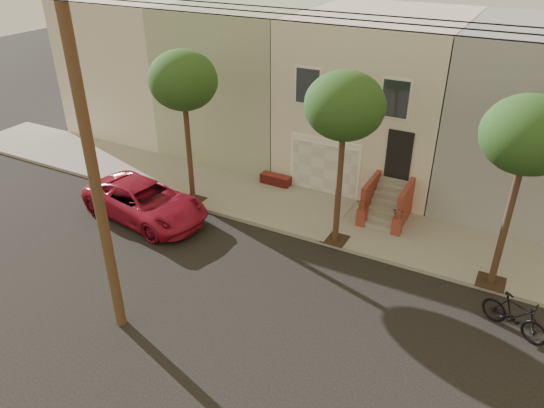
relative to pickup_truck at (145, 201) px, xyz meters
The scene contains 8 objects.
ground 6.77m from the pickup_truck, 17.39° to the right, with size 90.00×90.00×0.00m, color black.
sidewalk 7.27m from the pickup_truck, 27.46° to the left, with size 40.00×3.70×0.15m, color gray.
house_row 11.57m from the pickup_truck, 55.01° to the left, with size 33.10×11.70×7.00m.
tree_left 4.97m from the pickup_truck, 63.96° to the left, with size 2.70×2.57×6.30m.
tree_mid 8.88m from the pickup_truck, 14.27° to the left, with size 2.70×2.57×6.30m.
tree_right 13.81m from the pickup_truck, ahead, with size 2.70×2.57×6.30m.
pickup_truck is the anchor object (origin of this frame).
motorcycle 13.75m from the pickup_truck, ahead, with size 0.57×2.01×1.21m, color black.
Camera 1 is at (6.46, -11.30, 10.49)m, focal length 33.57 mm.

